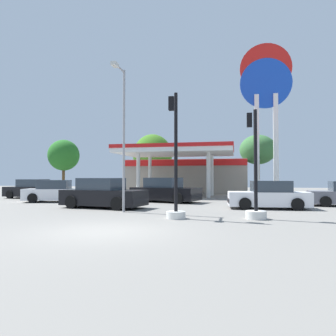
# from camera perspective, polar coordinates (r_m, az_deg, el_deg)

# --- Properties ---
(ground_plane) EXTENTS (90.00, 90.00, 0.00)m
(ground_plane) POSITION_cam_1_polar(r_m,az_deg,el_deg) (10.03, -11.19, -11.15)
(ground_plane) COLOR slate
(ground_plane) RESTS_ON ground
(gas_station) EXTENTS (12.30, 12.10, 4.33)m
(gas_station) POSITION_cam_1_polar(r_m,az_deg,el_deg) (32.51, 3.22, -0.93)
(gas_station) COLOR gray
(gas_station) RESTS_ON ground
(station_pole_sign) EXTENTS (4.60, 0.56, 13.93)m
(station_pole_sign) POSITION_cam_1_polar(r_m,az_deg,el_deg) (30.67, 17.33, 12.29)
(station_pole_sign) COLOR white
(station_pole_sign) RESTS_ON ground
(car_0) EXTENTS (4.42, 2.75, 1.47)m
(car_0) POSITION_cam_1_polar(r_m,az_deg,el_deg) (22.62, -19.62, -4.11)
(car_0) COLOR black
(car_0) RESTS_ON ground
(car_1) EXTENTS (4.24, 2.14, 1.47)m
(car_1) POSITION_cam_1_polar(r_m,az_deg,el_deg) (17.50, 17.73, -4.86)
(car_1) COLOR black
(car_1) RESTS_ON ground
(car_2) EXTENTS (4.89, 3.07, 1.63)m
(car_2) POSITION_cam_1_polar(r_m,az_deg,el_deg) (21.12, -0.52, -4.20)
(car_2) COLOR black
(car_2) RESTS_ON ground
(car_3) EXTENTS (4.76, 2.60, 1.62)m
(car_3) POSITION_cam_1_polar(r_m,az_deg,el_deg) (17.44, -11.65, -4.70)
(car_3) COLOR black
(car_3) RESTS_ON ground
(car_5) EXTENTS (4.38, 2.29, 1.51)m
(car_5) POSITION_cam_1_polar(r_m,az_deg,el_deg) (27.21, -23.49, -3.62)
(car_5) COLOR black
(car_5) RESTS_ON ground
(traffic_signal_0) EXTENTS (0.76, 0.76, 5.07)m
(traffic_signal_0) POSITION_cam_1_polar(r_m,az_deg,el_deg) (12.65, 1.35, -2.51)
(traffic_signal_0) COLOR silver
(traffic_signal_0) RESTS_ON ground
(traffic_signal_1) EXTENTS (0.82, 0.82, 4.36)m
(traffic_signal_1) POSITION_cam_1_polar(r_m,az_deg,el_deg) (13.00, 15.54, -4.17)
(traffic_signal_1) COLOR silver
(traffic_signal_1) RESTS_ON ground
(tree_0) EXTENTS (3.86, 3.86, 6.38)m
(tree_0) POSITION_cam_1_polar(r_m,az_deg,el_deg) (41.50, -18.39, 2.19)
(tree_0) COLOR brown
(tree_0) RESTS_ON ground
(tree_1) EXTENTS (4.72, 4.72, 6.86)m
(tree_1) POSITION_cam_1_polar(r_m,az_deg,el_deg) (37.94, -2.82, 2.25)
(tree_1) COLOR brown
(tree_1) RESTS_ON ground
(tree_2) EXTENTS (3.91, 3.91, 6.29)m
(tree_2) POSITION_cam_1_polar(r_m,az_deg,el_deg) (35.60, 15.98, 3.17)
(tree_2) COLOR brown
(tree_2) RESTS_ON ground
(corner_streetlamp) EXTENTS (0.24, 1.48, 6.83)m
(corner_streetlamp) POSITION_cam_1_polar(r_m,az_deg,el_deg) (15.16, -8.28, 7.65)
(corner_streetlamp) COLOR gray
(corner_streetlamp) RESTS_ON ground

